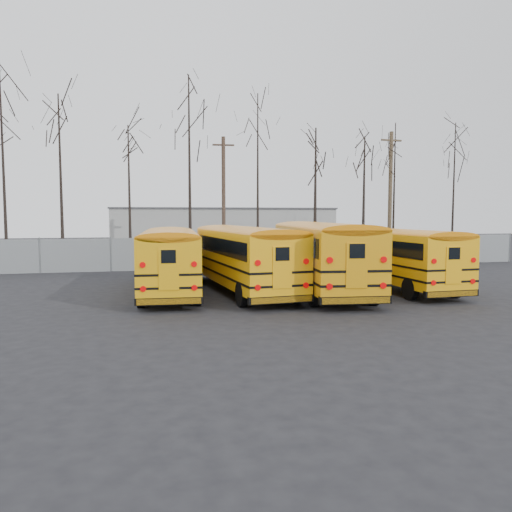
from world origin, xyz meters
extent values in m
plane|color=black|center=(0.00, 0.00, 0.00)|extent=(120.00, 120.00, 0.00)
cube|color=gray|center=(0.00, 12.00, 1.00)|extent=(40.00, 0.04, 2.00)
cube|color=#A0A19C|center=(2.00, 32.00, 2.00)|extent=(22.00, 8.00, 4.00)
cylinder|color=black|center=(-6.27, -0.51, 0.46)|extent=(0.32, 0.93, 0.92)
cylinder|color=black|center=(-4.20, -0.64, 0.46)|extent=(0.32, 0.93, 0.92)
cylinder|color=black|center=(-5.78, 7.20, 0.46)|extent=(0.32, 0.93, 0.92)
cylinder|color=black|center=(-3.71, 7.07, 0.46)|extent=(0.32, 0.93, 0.92)
cube|color=#E6A10D|center=(-5.04, 2.41, 1.54)|extent=(2.84, 8.68, 2.16)
cube|color=#E6A10D|center=(-4.72, 7.45, 0.92)|extent=(2.16, 1.69, 0.92)
cube|color=black|center=(-5.05, 2.23, 2.02)|extent=(2.82, 7.76, 0.64)
cube|color=black|center=(-4.99, 3.19, 0.87)|extent=(2.97, 10.26, 0.08)
cube|color=black|center=(-4.99, 3.19, 1.33)|extent=(2.97, 10.26, 0.08)
cube|color=black|center=(-5.31, -1.76, 0.41)|extent=(2.36, 0.35, 0.26)
cube|color=black|center=(-4.67, 8.19, 0.41)|extent=(2.21, 0.32, 0.24)
cube|color=#E6A10D|center=(-5.32, -1.87, 1.52)|extent=(0.69, 0.08, 1.42)
cylinder|color=#B20505|center=(-6.19, -1.82, 0.87)|extent=(0.20, 0.05, 0.20)
cylinder|color=#B20505|center=(-4.44, -1.93, 0.87)|extent=(0.20, 0.05, 0.20)
cylinder|color=#B20505|center=(-6.19, -1.82, 1.70)|extent=(0.20, 0.05, 0.20)
cylinder|color=#B20505|center=(-4.44, -1.93, 1.70)|extent=(0.20, 0.05, 0.20)
cylinder|color=black|center=(-2.62, -1.26, 0.48)|extent=(0.35, 0.97, 0.95)
cylinder|color=black|center=(-0.48, -1.07, 0.48)|extent=(0.35, 0.97, 0.95)
cylinder|color=black|center=(-3.35, 6.69, 0.48)|extent=(0.35, 0.97, 0.95)
cylinder|color=black|center=(-1.21, 6.89, 0.48)|extent=(0.35, 0.97, 0.95)
cube|color=#F2A60E|center=(-1.83, 1.91, 1.59)|extent=(3.17, 9.02, 2.24)
cube|color=#F2A60E|center=(-2.31, 7.12, 0.95)|extent=(2.28, 1.80, 0.95)
cube|color=black|center=(-1.82, 1.72, 2.09)|extent=(3.12, 8.08, 0.67)
cube|color=black|center=(-1.91, 2.72, 0.90)|extent=(3.35, 10.66, 0.09)
cube|color=black|center=(-1.91, 2.72, 1.38)|extent=(3.35, 10.66, 0.09)
cube|color=black|center=(-1.44, -2.40, 0.43)|extent=(2.44, 0.43, 0.27)
cube|color=black|center=(-2.38, 7.88, 0.43)|extent=(2.29, 0.40, 0.25)
cube|color=#F2A60E|center=(-1.43, -2.50, 1.57)|extent=(0.71, 0.10, 1.47)
cylinder|color=#B20505|center=(-2.33, -2.59, 0.90)|extent=(0.21, 0.06, 0.21)
cylinder|color=#B20505|center=(-0.53, -2.43, 0.90)|extent=(0.21, 0.06, 0.21)
cylinder|color=#B20505|center=(-2.33, -2.59, 1.76)|extent=(0.21, 0.06, 0.21)
cylinder|color=#B20505|center=(-0.53, -2.43, 1.76)|extent=(0.21, 0.06, 0.21)
cylinder|color=black|center=(-0.01, -1.83, 0.50)|extent=(0.38, 1.03, 1.01)
cylinder|color=black|center=(2.26, -2.06, 0.50)|extent=(0.38, 1.03, 1.01)
cylinder|color=black|center=(0.85, 6.59, 0.50)|extent=(0.38, 1.03, 1.01)
cylinder|color=black|center=(3.11, 6.36, 0.50)|extent=(0.38, 1.03, 1.01)
cube|color=orange|center=(1.45, 1.31, 1.69)|extent=(3.45, 9.58, 2.37)
cube|color=orange|center=(2.01, 6.83, 1.01)|extent=(2.43, 1.93, 1.01)
cube|color=black|center=(1.43, 1.11, 2.22)|extent=(3.39, 8.58, 0.71)
cube|color=black|center=(1.54, 2.16, 0.96)|extent=(3.66, 11.31, 0.09)
cube|color=black|center=(1.54, 2.16, 1.46)|extent=(3.66, 11.31, 0.09)
cube|color=black|center=(0.99, -3.25, 0.45)|extent=(2.59, 0.48, 0.28)
cube|color=black|center=(2.10, 7.63, 0.45)|extent=(2.43, 0.44, 0.26)
cube|color=orange|center=(0.98, -3.36, 1.66)|extent=(0.76, 0.12, 1.56)
cylinder|color=#B20505|center=(0.03, -3.28, 0.96)|extent=(0.22, 0.06, 0.22)
cylinder|color=#B20505|center=(1.93, -3.47, 0.96)|extent=(0.22, 0.06, 0.22)
cylinder|color=#B20505|center=(0.03, -3.28, 1.86)|extent=(0.22, 0.06, 0.22)
cylinder|color=#B20505|center=(1.93, -3.47, 1.86)|extent=(0.22, 0.06, 0.22)
cylinder|color=black|center=(4.22, -1.34, 0.45)|extent=(0.29, 0.92, 0.91)
cylinder|color=black|center=(6.27, -1.27, 0.45)|extent=(0.29, 0.92, 0.91)
cylinder|color=black|center=(3.95, 6.29, 0.45)|extent=(0.29, 0.92, 0.91)
cylinder|color=black|center=(6.00, 6.36, 0.45)|extent=(0.29, 0.92, 0.91)
cube|color=#F4A70E|center=(5.14, 1.65, 1.52)|extent=(2.57, 8.52, 2.13)
cube|color=#F4A70E|center=(4.96, 6.64, 0.91)|extent=(2.10, 1.62, 0.91)
cube|color=black|center=(5.15, 1.47, 2.00)|extent=(2.58, 7.62, 0.64)
cube|color=black|center=(5.11, 2.42, 0.86)|extent=(2.65, 10.09, 0.08)
cube|color=black|center=(5.11, 2.42, 1.32)|extent=(2.65, 10.09, 0.08)
cube|color=black|center=(5.29, -2.48, 0.41)|extent=(2.33, 0.28, 0.25)
cube|color=black|center=(4.93, 7.37, 0.41)|extent=(2.19, 0.26, 0.24)
cube|color=#F4A70E|center=(5.29, -2.58, 1.50)|extent=(0.68, 0.06, 1.41)
cylinder|color=#B20505|center=(4.43, -2.62, 0.86)|extent=(0.20, 0.04, 0.20)
cylinder|color=#B20505|center=(6.15, -2.56, 0.86)|extent=(0.20, 0.04, 0.20)
cylinder|color=#B20505|center=(4.43, -2.62, 1.68)|extent=(0.20, 0.04, 0.20)
cylinder|color=#B20505|center=(6.15, -2.56, 1.68)|extent=(0.20, 0.04, 0.20)
cylinder|color=#443226|center=(-0.05, 18.39, 4.63)|extent=(0.29, 0.29, 9.26)
cube|color=#443226|center=(-0.05, 18.39, 8.64)|extent=(1.65, 0.22, 0.12)
cylinder|color=brown|center=(12.62, 16.24, 4.88)|extent=(0.30, 0.30, 9.75)
cube|color=brown|center=(12.62, 16.24, 9.10)|extent=(1.74, 0.24, 0.13)
cone|color=black|center=(-14.14, 13.53, 6.34)|extent=(0.26, 0.26, 12.68)
cone|color=black|center=(-10.95, 13.67, 5.37)|extent=(0.26, 0.26, 10.74)
cone|color=black|center=(-6.88, 13.73, 4.52)|extent=(0.26, 0.26, 9.05)
cone|color=black|center=(-2.93, 14.97, 6.36)|extent=(0.26, 0.26, 12.71)
cone|color=black|center=(1.66, 14.35, 5.80)|extent=(0.26, 0.26, 11.59)
cone|color=black|center=(5.64, 13.83, 4.69)|extent=(0.26, 0.26, 9.38)
cone|color=black|center=(10.18, 15.72, 4.62)|extent=(0.26, 0.26, 9.25)
cone|color=black|center=(12.99, 16.33, 5.23)|extent=(0.26, 0.26, 10.46)
cone|color=black|center=(18.64, 16.95, 5.40)|extent=(0.26, 0.26, 10.81)
camera|label=1|loc=(-6.24, -19.15, 3.40)|focal=35.00mm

